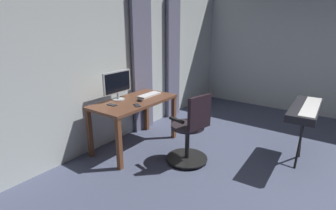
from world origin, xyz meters
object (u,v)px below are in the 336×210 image
at_px(computer_mouse, 140,100).
at_px(cell_phone_by_monitor, 137,105).
at_px(computer_monitor, 117,84).
at_px(office_chair, 191,132).
at_px(computer_keyboard, 149,95).
at_px(desk, 134,107).
at_px(cell_phone_face_up, 112,105).
at_px(piano_keyboard, 305,110).

bearing_deg(computer_mouse, cell_phone_by_monitor, 31.47).
height_order(computer_monitor, cell_phone_by_monitor, computer_monitor).
relative_size(office_chair, computer_keyboard, 2.36).
xyz_separation_m(office_chair, computer_keyboard, (-0.26, -0.92, 0.30)).
bearing_deg(office_chair, computer_mouse, 106.63).
distance_m(desk, computer_monitor, 0.42).
bearing_deg(desk, office_chair, 94.18).
distance_m(computer_monitor, computer_mouse, 0.40).
xyz_separation_m(office_chair, cell_phone_by_monitor, (0.24, -0.72, 0.29)).
relative_size(cell_phone_face_up, piano_keyboard, 0.14).
xyz_separation_m(desk, computer_keyboard, (-0.33, 0.02, 0.12)).
xyz_separation_m(computer_keyboard, piano_keyboard, (-0.60, 2.09, -0.00)).
bearing_deg(cell_phone_by_monitor, computer_mouse, -117.95).
bearing_deg(computer_mouse, cell_phone_face_up, -26.04).
height_order(computer_keyboard, computer_mouse, computer_mouse).
bearing_deg(computer_mouse, office_chair, 93.70).
height_order(desk, computer_keyboard, computer_keyboard).
bearing_deg(office_chair, desk, 107.12).
height_order(computer_monitor, computer_keyboard, computer_monitor).
height_order(office_chair, cell_phone_by_monitor, office_chair).
relative_size(desk, cell_phone_face_up, 8.95).
height_order(desk, computer_monitor, computer_monitor).
bearing_deg(computer_mouse, computer_keyboard, -164.57).
distance_m(cell_phone_face_up, piano_keyboard, 2.53).
bearing_deg(computer_keyboard, cell_phone_by_monitor, 21.84).
bearing_deg(computer_keyboard, piano_keyboard, 105.89).
bearing_deg(cell_phone_face_up, computer_monitor, -153.77).
xyz_separation_m(desk, computer_mouse, (-0.01, 0.10, 0.12)).
bearing_deg(piano_keyboard, desk, -68.91).
xyz_separation_m(computer_monitor, cell_phone_face_up, (0.24, 0.13, -0.24)).
height_order(desk, office_chair, office_chair).
height_order(office_chair, computer_mouse, office_chair).
distance_m(cell_phone_by_monitor, piano_keyboard, 2.19).
height_order(computer_monitor, piano_keyboard, computer_monitor).
relative_size(desk, computer_monitor, 2.54).
distance_m(computer_keyboard, computer_mouse, 0.33).
xyz_separation_m(desk, computer_monitor, (0.11, -0.21, 0.34)).
xyz_separation_m(computer_mouse, cell_phone_face_up, (0.37, -0.18, -0.01)).
bearing_deg(computer_keyboard, desk, -2.70).
bearing_deg(piano_keyboard, cell_phone_face_up, -62.27).
height_order(office_chair, computer_monitor, computer_monitor).
distance_m(office_chair, computer_mouse, 0.88).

